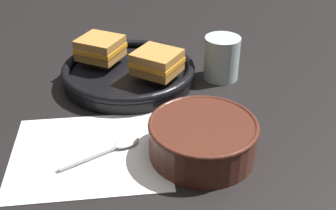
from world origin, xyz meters
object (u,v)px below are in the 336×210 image
Objects in this scene: soup_bowl at (203,137)px; drinking_glass at (222,58)px; skillet at (129,73)px; sandwich_near_left at (157,62)px; spoon at (116,146)px; sandwich_near_right at (100,48)px.

drinking_glass is at bearing 76.56° from soup_bowl.
skillet is 0.21m from drinking_glass.
sandwich_near_left is at bearing 108.72° from soup_bowl.
drinking_glass reaches higher than spoon.
skillet is (-0.14, 0.26, -0.02)m from soup_bowl.
sandwich_near_right is at bearing 67.27° from spoon.
drinking_glass is (0.21, 0.26, 0.04)m from spoon.
skillet is 2.43× the size of sandwich_near_left.
skillet is 0.08m from sandwich_near_left.
spoon is 0.23m from sandwich_near_left.
spoon is 1.40× the size of drinking_glass.
skillet is at bearing 118.01° from soup_bowl.
drinking_glass is at bearing 4.81° from skillet.
sandwich_near_right reaches higher than skillet.
drinking_glass is (0.27, -0.02, -0.02)m from sandwich_near_right.
soup_bowl is at bearing -39.26° from spoon.
drinking_glass reaches higher than skillet.
sandwich_near_left is at bearing -30.56° from skillet.
spoon is (-0.15, 0.01, -0.03)m from soup_bowl.
skillet is (0.01, 0.24, 0.01)m from spoon.
soup_bowl is at bearing -55.91° from sandwich_near_right.
sandwich_near_right is at bearing 149.44° from skillet.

